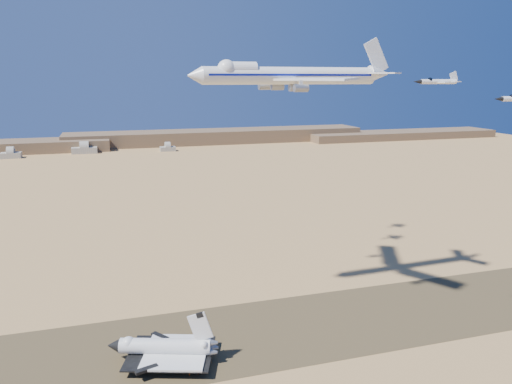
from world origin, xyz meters
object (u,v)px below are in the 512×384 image
object	(u,v)px
shuttle	(164,348)
chase_jet_a	(438,81)
carrier_747	(285,76)
crew_a	(190,374)
crew_c	(195,363)
chase_jet_d	(298,81)
chase_jet_e	(308,74)
crew_b	(198,371)

from	to	relation	value
shuttle	chase_jet_a	xyz separation A→B (m)	(87.20, -11.22, 84.11)
carrier_747	chase_jet_a	world-z (taller)	carrier_747
crew_a	crew_c	world-z (taller)	crew_c
chase_jet_d	chase_jet_e	bearing A→B (deg)	52.40
carrier_747	chase_jet_a	bearing A→B (deg)	-53.00
chase_jet_a	chase_jet_d	size ratio (longest dim) A/B	1.05
carrier_747	chase_jet_e	xyz separation A→B (m)	(34.76, 61.22, 1.23)
crew_a	chase_jet_e	world-z (taller)	chase_jet_e
crew_b	chase_jet_a	bearing A→B (deg)	-93.35
shuttle	chase_jet_e	world-z (taller)	chase_jet_e
crew_c	chase_jet_e	size ratio (longest dim) A/B	0.11
carrier_747	crew_a	distance (m)	109.52
carrier_747	crew_b	bearing A→B (deg)	-137.71
crew_a	chase_jet_a	size ratio (longest dim) A/B	0.10
crew_c	crew_b	bearing A→B (deg)	148.49
carrier_747	chase_jet_d	world-z (taller)	carrier_747
carrier_747	crew_b	xyz separation A→B (m)	(-43.00, -42.22, -89.81)
chase_jet_d	chase_jet_a	bearing A→B (deg)	-84.77
crew_a	crew_c	bearing A→B (deg)	-1.52
shuttle	carrier_747	size ratio (longest dim) A/B	0.44
shuttle	chase_jet_e	distance (m)	154.35
crew_c	crew_a	bearing A→B (deg)	122.03
crew_b	chase_jet_a	world-z (taller)	chase_jet_a
crew_c	chase_jet_a	bearing A→B (deg)	-126.72
chase_jet_d	carrier_747	bearing A→B (deg)	-121.00
carrier_747	chase_jet_a	size ratio (longest dim) A/B	5.03
carrier_747	chase_jet_e	world-z (taller)	carrier_747
crew_c	chase_jet_d	distance (m)	134.86
shuttle	chase_jet_a	world-z (taller)	chase_jet_a
carrier_747	crew_b	distance (m)	108.15
chase_jet_d	crew_c	bearing A→B (deg)	-132.97
carrier_747	crew_c	distance (m)	106.31
crew_a	crew_b	size ratio (longest dim) A/B	0.81
shuttle	crew_a	size ratio (longest dim) A/B	23.24
shuttle	crew_c	world-z (taller)	shuttle
crew_b	chase_jet_e	distance (m)	158.22
shuttle	crew_a	xyz separation A→B (m)	(6.30, -10.61, -3.90)
carrier_747	chase_jet_a	distance (m)	55.61
shuttle	chase_jet_a	size ratio (longest dim) A/B	2.23
carrier_747	chase_jet_e	distance (m)	70.40
crew_c	chase_jet_e	bearing A→B (deg)	-70.60
shuttle	crew_b	distance (m)	14.28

